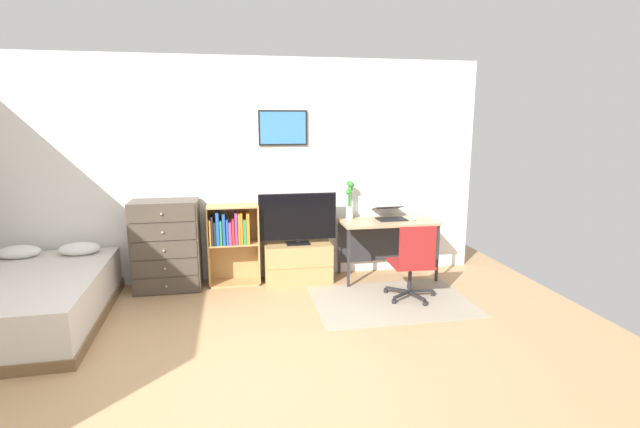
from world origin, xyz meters
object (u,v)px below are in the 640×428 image
bookshelf (232,237)px  office_chair (413,260)px  bamboo_vase (350,198)px  television (298,219)px  laptop (390,214)px  dresser (167,246)px  bed (27,301)px  tv_stand (298,262)px  computer_mouse (414,219)px  desk (386,230)px

bookshelf → office_chair: size_ratio=1.13×
bookshelf → bamboo_vase: 1.53m
television → laptop: bearing=2.4°
dresser → bamboo_vase: bearing=3.3°
bed → tv_stand: bed is taller
computer_mouse → bamboo_vase: bamboo_vase is taller
dresser → bookshelf: bearing=4.5°
bed → computer_mouse: computer_mouse is taller
television → office_chair: (1.16, -0.84, -0.33)m
tv_stand → television: size_ratio=0.87×
bamboo_vase → tv_stand: bearing=-170.7°
television → dresser: bearing=179.7°
dresser → laptop: bearing=0.9°
dresser → bookshelf: 0.75m
dresser → tv_stand: (1.54, 0.01, -0.29)m
bookshelf → bamboo_vase: (1.47, 0.07, 0.42)m
bed → tv_stand: size_ratio=2.51×
laptop → office_chair: bearing=-93.4°
laptop → bed: bearing=-170.1°
tv_stand → desk: 1.18m
television → desk: 1.14m
laptop → computer_mouse: laptop is taller
bamboo_vase → desk: bearing=-14.5°
bookshelf → bamboo_vase: bamboo_vase is taller
television → computer_mouse: (1.45, -0.08, -0.04)m
laptop → computer_mouse: (0.27, -0.13, -0.05)m
dresser → office_chair: dresser is taller
dresser → bamboo_vase: (2.22, 0.13, 0.47)m
bed → television: (2.75, 0.78, 0.54)m
television → desk: size_ratio=0.80×
desk → bamboo_vase: (-0.44, 0.11, 0.40)m
tv_stand → office_chair: (1.16, -0.87, 0.22)m
bookshelf → desk: (1.91, -0.05, 0.02)m
computer_mouse → dresser: bearing=178.2°
tv_stand → dresser: bearing=-179.4°
television → tv_stand: bearing=90.0°
television → bamboo_vase: (0.68, 0.13, 0.21)m
bed → bookshelf: size_ratio=2.12×
bookshelf → desk: size_ratio=0.82×
desk → office_chair: 0.87m
bed → dresser: 1.47m
bookshelf → computer_mouse: size_ratio=9.32×
dresser → desk: (2.66, 0.01, 0.07)m
dresser → office_chair: (2.70, -0.85, -0.07)m
tv_stand → bed: bearing=-163.6°
bed → tv_stand: bearing=14.4°
bed → bookshelf: bearing=21.5°
desk → bookshelf: bearing=178.6°
dresser → tv_stand: 1.57m
bookshelf → tv_stand: bearing=-3.2°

